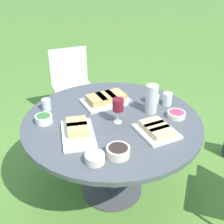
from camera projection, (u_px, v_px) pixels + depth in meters
name	position (u px, v px, depth m)	size (l,w,h in m)	color
ground_plane	(112.00, 189.00, 2.51)	(40.00, 40.00, 0.00)	#5B8C38
dining_table	(112.00, 130.00, 2.19)	(1.37, 1.37, 0.73)	#4C4C51
chair_near_right	(72.00, 81.00, 3.27)	(0.61, 0.61, 0.89)	silver
water_pitcher	(152.00, 99.00, 2.18)	(0.10, 0.10, 0.23)	silver
wine_glass	(118.00, 106.00, 2.03)	(0.08, 0.08, 0.20)	silver
platter_bread_main	(106.00, 99.00, 2.36)	(0.45, 0.46, 0.07)	white
platter_charcuterie	(78.00, 130.00, 1.95)	(0.39, 0.43, 0.07)	white
platter_sandwich_side	(157.00, 129.00, 1.97)	(0.38, 0.38, 0.06)	white
bowl_fries	(152.00, 98.00, 2.36)	(0.12, 0.12, 0.06)	beige
bowl_salad	(44.00, 119.00, 2.08)	(0.13, 0.13, 0.06)	white
bowl_olives	(118.00, 151.00, 1.74)	(0.15, 0.15, 0.06)	beige
bowl_dip_red	(176.00, 114.00, 2.15)	(0.14, 0.14, 0.04)	beige
bowl_dip_cream	(95.00, 158.00, 1.69)	(0.12, 0.12, 0.06)	beige
cup_water_near	(46.00, 105.00, 2.24)	(0.07, 0.07, 0.09)	silver
cup_water_far	(167.00, 99.00, 2.31)	(0.08, 0.08, 0.11)	silver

